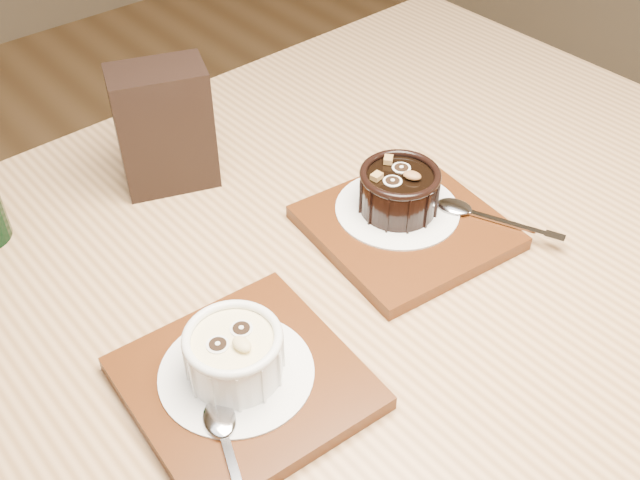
# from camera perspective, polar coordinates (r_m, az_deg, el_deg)

# --- Properties ---
(table) EXTENTS (1.21, 0.82, 0.75)m
(table) POSITION_cam_1_polar(r_m,az_deg,el_deg) (0.78, -1.28, -9.06)
(table) COLOR #9C6F44
(table) RESTS_ON ground
(tray_left) EXTENTS (0.19, 0.19, 0.01)m
(tray_left) POSITION_cam_1_polar(r_m,az_deg,el_deg) (0.64, -5.78, -10.79)
(tray_left) COLOR #55270E
(tray_left) RESTS_ON table
(doily_left) EXTENTS (0.13, 0.13, 0.00)m
(doily_left) POSITION_cam_1_polar(r_m,az_deg,el_deg) (0.64, -6.39, -10.02)
(doily_left) COLOR white
(doily_left) RESTS_ON tray_left
(ramekin_white) EXTENTS (0.08, 0.08, 0.05)m
(ramekin_white) POSITION_cam_1_polar(r_m,az_deg,el_deg) (0.61, -6.56, -8.51)
(ramekin_white) COLOR white
(ramekin_white) RESTS_ON doily_left
(spoon_left) EXTENTS (0.07, 0.13, 0.01)m
(spoon_left) POSITION_cam_1_polar(r_m,az_deg,el_deg) (0.59, -6.87, -16.01)
(spoon_left) COLOR silver
(spoon_left) RESTS_ON tray_left
(tray_right) EXTENTS (0.20, 0.20, 0.01)m
(tray_right) POSITION_cam_1_polar(r_m,az_deg,el_deg) (0.78, 6.54, 0.96)
(tray_right) COLOR #55270E
(tray_right) RESTS_ON table
(doily_right) EXTENTS (0.13, 0.13, 0.00)m
(doily_right) POSITION_cam_1_polar(r_m,az_deg,el_deg) (0.79, 5.91, 2.37)
(doily_right) COLOR white
(doily_right) RESTS_ON tray_right
(ramekin_dark) EXTENTS (0.08, 0.08, 0.05)m
(ramekin_dark) POSITION_cam_1_polar(r_m,az_deg,el_deg) (0.77, 6.05, 3.92)
(ramekin_dark) COLOR black
(ramekin_dark) RESTS_ON doily_right
(spoon_right) EXTENTS (0.08, 0.13, 0.01)m
(spoon_right) POSITION_cam_1_polar(r_m,az_deg,el_deg) (0.79, 12.61, 1.81)
(spoon_right) COLOR silver
(spoon_right) RESTS_ON tray_right
(condiment_stand) EXTENTS (0.11, 0.09, 0.14)m
(condiment_stand) POSITION_cam_1_polar(r_m,az_deg,el_deg) (0.83, -11.79, 8.38)
(condiment_stand) COLOR black
(condiment_stand) RESTS_ON table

